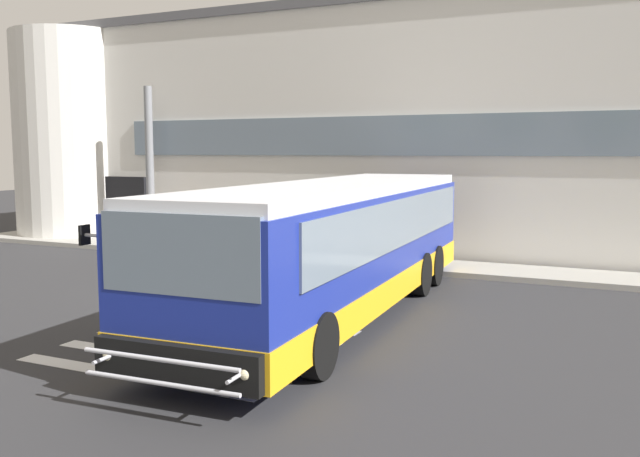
{
  "coord_description": "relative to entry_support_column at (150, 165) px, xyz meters",
  "views": [
    {
      "loc": [
        8.65,
        -13.72,
        3.33
      ],
      "look_at": [
        1.94,
        0.83,
        1.5
      ],
      "focal_mm": 38.07,
      "sensor_mm": 36.0,
      "label": 1
    }
  ],
  "objects": [
    {
      "name": "terminal_building",
      "position": [
        6.04,
        6.25,
        1.19
      ],
      "size": [
        25.41,
        13.8,
        8.11
      ],
      "color": "silver",
      "rests_on": "ground"
    },
    {
      "name": "ground_plane",
      "position": [
        6.74,
        -5.4,
        -2.87
      ],
      "size": [
        80.0,
        90.0,
        0.02
      ],
      "primitive_type": "cube",
      "color": "#2B2B2D",
      "rests_on": "ground"
    },
    {
      "name": "bus_main_foreground",
      "position": [
        9.97,
        -6.59,
        -1.52
      ],
      "size": [
        3.09,
        11.87,
        2.7
      ],
      "color": "navy",
      "rests_on": "ground"
    },
    {
      "name": "entry_support_column",
      "position": [
        0.0,
        0.0,
        0.0
      ],
      "size": [
        0.28,
        0.28,
        5.42
      ],
      "primitive_type": "cylinder",
      "color": "slate",
      "rests_on": "boarding_curb"
    },
    {
      "name": "boarding_curb",
      "position": [
        6.74,
        -0.6,
        -2.78
      ],
      "size": [
        27.61,
        2.0,
        0.15
      ],
      "primitive_type": "cube",
      "color": "#9E9B93",
      "rests_on": "ground"
    },
    {
      "name": "passenger_by_doorway",
      "position": [
        1.56,
        -0.82,
        -1.78
      ],
      "size": [
        0.54,
        0.36,
        1.68
      ],
      "color": "#2D2D33",
      "rests_on": "boarding_curb"
    },
    {
      "name": "safety_bollard_yellow",
      "position": [
        8.34,
        -1.8,
        -2.41
      ],
      "size": [
        0.18,
        0.18,
        0.9
      ],
      "primitive_type": "cylinder",
      "color": "yellow",
      "rests_on": "ground"
    },
    {
      "name": "passenger_at_curb_edge",
      "position": [
        3.4,
        -0.56,
        -1.78
      ],
      "size": [
        0.45,
        0.44,
        1.68
      ],
      "color": "#4C4233",
      "rests_on": "boarding_curb"
    },
    {
      "name": "bay_paint_stripes",
      "position": [
        8.74,
        -9.6,
        -2.85
      ],
      "size": [
        4.4,
        3.96,
        0.01
      ],
      "color": "silver",
      "rests_on": "ground"
    },
    {
      "name": "passenger_near_column",
      "position": [
        0.8,
        -0.71,
        -1.74
      ],
      "size": [
        0.59,
        0.4,
        1.68
      ],
      "color": "#1E2338",
      "rests_on": "boarding_curb"
    }
  ]
}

